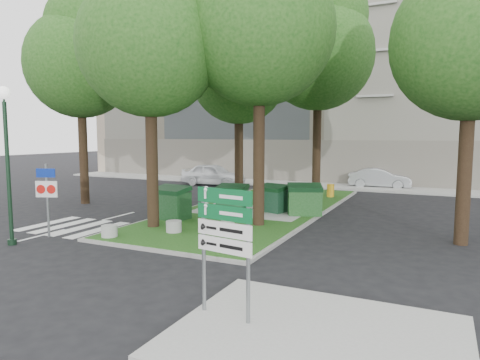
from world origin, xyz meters
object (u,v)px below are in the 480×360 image
Objects in this scene: tree_median_near_right at (262,15)px; car_silver at (380,178)px; tree_median_mid at (241,66)px; tree_median_far at (321,44)px; traffic_sign_pole at (47,190)px; tree_street_left at (82,54)px; tree_street_right at (476,25)px; tree_median_near_left at (152,32)px; dumpster_a at (171,203)px; bollard_mid at (174,226)px; directional_sign at (225,232)px; dumpster_b at (232,199)px; car_white at (213,174)px; bollard_left at (109,231)px; dumpster_c at (272,198)px; street_lamp at (7,146)px; litter_bin at (330,190)px; dumpster_d at (305,200)px; bollard_right at (228,218)px.

tree_median_near_right reaches higher than car_silver.
tree_median_mid is 4.59m from tree_median_far.
tree_median_mid is 3.87× the size of traffic_sign_pole.
tree_street_left is 17.54m from tree_street_right.
tree_street_right is at bearing -3.27° from tree_street_left.
tree_median_near_left is at bearing -94.40° from tree_median_mid.
dumpster_a is at bearing -116.72° from tree_median_far.
directional_sign is at bearing -48.25° from bollard_mid.
dumpster_b is 11.18m from car_white.
tree_median_near_left is at bearing 78.24° from bollard_left.
dumpster_c is 0.30× the size of street_lamp.
litter_bin is at bearing 65.92° from tree_median_far.
tree_median_far is 8.18× the size of dumpster_b.
tree_street_left is at bearing 176.73° from tree_street_right.
tree_median_near_right is 7.09m from tree_street_right.
tree_street_right is 10.15m from dumpster_c.
car_white is (-2.23, 15.96, -0.88)m from traffic_sign_pole.
bollard_mid is at bearing 140.73° from directional_sign.
litter_bin is 16.75m from directional_sign.
traffic_sign_pole is at bearing -142.99° from tree_median_near_right.
tree_median_near_left is 13.22m from litter_bin.
tree_median_mid reaches higher than dumpster_a.
dumpster_b is at bearing 138.39° from tree_median_near_right.
tree_median_near_right is 21.03× the size of bollard_left.
tree_street_left is 20.18× the size of bollard_left.
tree_median_mid is at bearing 146.59° from car_silver.
dumpster_a reaches higher than dumpster_b.
tree_median_mid is 6.79m from dumpster_b.
bollard_mid is at bearing -47.31° from dumpster_a.
dumpster_c is 10.75m from street_lamp.
tree_median_near_left is 19.04m from car_silver.
traffic_sign_pole reaches higher than dumpster_a.
bollard_left is 0.12× the size of car_white.
directional_sign is (6.11, -6.07, -5.55)m from tree_median_near_left.
dumpster_d is 0.34× the size of street_lamp.
tree_median_near_right is at bearing 29.74° from tree_median_near_left.
litter_bin is (2.89, 6.53, -0.24)m from dumpster_b.
dumpster_a is at bearing 39.58° from traffic_sign_pole.
dumpster_a reaches higher than dumpster_c.
bollard_left is at bearing 157.45° from directional_sign.
bollard_right is at bearing 54.22° from bollard_left.
tree_street_left is at bearing 152.85° from directional_sign.
car_silver is (-0.14, 22.89, -1.10)m from directional_sign.
tree_median_near_left is 7.52m from bollard_right.
bollard_left is 4.22m from street_lamp.
tree_street_left is 19.71× the size of bollard_mid.
bollard_mid is 0.22× the size of traffic_sign_pole.
tree_street_right is 12.12m from litter_bin.
tree_median_near_right is 20.54× the size of bollard_mid.
dumpster_a is 2.21× the size of litter_bin.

